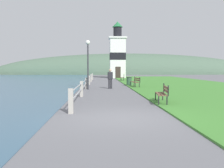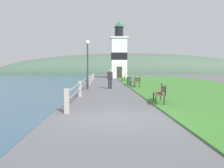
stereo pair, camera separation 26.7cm
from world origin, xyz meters
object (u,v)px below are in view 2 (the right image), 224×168
(park_bench_far, at_px, (124,77))
(lighthouse, at_px, (119,54))
(person_strolling, at_px, (110,78))
(lamp_post, at_px, (88,55))
(park_bench_midway, at_px, (136,81))
(trash_bin, at_px, (129,81))
(park_bench_near, at_px, (160,93))

(park_bench_far, bearing_deg, lighthouse, -83.40)
(lighthouse, bearing_deg, park_bench_far, -89.79)
(person_strolling, height_order, lamp_post, lamp_post)
(park_bench_midway, relative_size, park_bench_far, 1.12)
(park_bench_midway, relative_size, person_strolling, 1.14)
(lighthouse, xyz_separation_m, lamp_post, (-4.09, -23.84, -1.42))
(park_bench_midway, xyz_separation_m, park_bench_far, (-0.06, 11.58, -0.00))
(park_bench_midway, height_order, trash_bin, park_bench_midway)
(park_bench_far, bearing_deg, trash_bin, 94.66)
(park_bench_midway, xyz_separation_m, person_strolling, (-2.37, -1.55, 0.35))
(lighthouse, relative_size, trash_bin, 11.75)
(lighthouse, distance_m, trash_bin, 19.90)
(trash_bin, bearing_deg, lamp_post, -131.77)
(lighthouse, distance_m, lamp_post, 24.23)
(person_strolling, height_order, trash_bin, person_strolling)
(person_strolling, bearing_deg, park_bench_far, -21.01)
(park_bench_far, bearing_deg, park_bench_near, 96.03)
(park_bench_near, xyz_separation_m, lighthouse, (0.10, 32.10, 3.62))
(park_bench_near, height_order, lamp_post, lamp_post)
(lighthouse, height_order, lamp_post, lighthouse)
(park_bench_near, height_order, person_strolling, person_strolling)
(park_bench_near, bearing_deg, person_strolling, -68.64)
(park_bench_near, xyz_separation_m, park_bench_midway, (0.20, 10.53, 0.00))
(lighthouse, height_order, trash_bin, lighthouse)
(park_bench_far, height_order, lamp_post, lamp_post)
(park_bench_far, relative_size, person_strolling, 1.01)
(park_bench_far, bearing_deg, lamp_post, 79.79)
(park_bench_near, relative_size, lamp_post, 0.44)
(park_bench_near, distance_m, person_strolling, 9.25)
(park_bench_midway, distance_m, lighthouse, 21.87)
(person_strolling, xyz_separation_m, trash_bin, (2.02, 3.58, -0.47))
(park_bench_midway, bearing_deg, lighthouse, -96.48)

